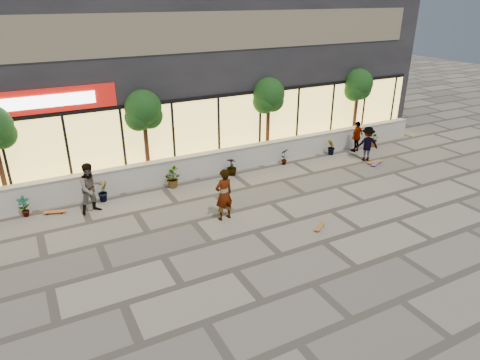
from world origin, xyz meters
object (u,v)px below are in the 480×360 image
skateboard_right_near (375,162)px  tree_east (358,87)px  skater_right_far (367,144)px  skateboard_center (320,226)px  skater_right_near (357,136)px  skater_left (91,188)px  tree_mideast (269,97)px  skateboard_right_far (376,163)px  skateboard_left (55,212)px  tree_midwest (144,112)px  skater_center (224,195)px

skateboard_right_near → tree_east: bearing=66.3°
skater_right_far → skateboard_center: bearing=58.2°
skater_right_near → tree_east: bearing=-142.0°
skater_left → skateboard_right_near: bearing=-19.2°
skater_left → skateboard_center: (6.66, -4.91, -0.89)m
skateboard_right_near → skateboard_center: bearing=-148.5°
skater_left → skater_right_far: bearing=-16.9°
tree_mideast → tree_east: size_ratio=1.00×
skater_right_far → skateboard_right_far: (0.00, -0.71, -0.77)m
skater_left → skateboard_left: 1.68m
tree_mideast → skateboard_right_far: size_ratio=5.13×
tree_midwest → skater_right_far: size_ratio=2.32×
tree_midwest → skateboard_right_near: bearing=-17.4°
tree_mideast → skater_right_far: bearing=-33.4°
tree_mideast → skater_right_near: tree_mideast is taller
tree_midwest → skater_right_near: (10.48, -1.40, -2.19)m
tree_midwest → skater_center: bearing=-74.4°
skater_right_near → skateboard_center: 8.58m
skateboard_right_near → skateboard_right_far: (-0.10, -0.18, -0.01)m
skateboard_left → skateboard_right_near: size_ratio=0.96×
skateboard_right_near → skater_center: bearing=-169.6°
skateboard_center → skateboard_right_near: size_ratio=0.80×
skateboard_center → skateboard_right_far: 7.03m
skateboard_center → skateboard_right_near: bearing=-2.3°
skater_center → skateboard_right_far: 8.83m
tree_mideast → skateboard_center: size_ratio=5.77×
tree_midwest → skater_left: tree_midwest is taller
tree_mideast → skateboard_right_far: tree_mideast is taller
skater_center → skater_left: bearing=-42.3°
skater_right_far → skateboard_left: skater_right_far is taller
skater_right_far → skateboard_center: skater_right_far is taller
skateboard_left → tree_east: bearing=23.0°
skater_center → skater_right_near: (9.15, 3.36, -0.17)m
tree_east → skater_left: tree_east is taller
tree_midwest → skater_right_near: size_ratio=2.47×
skater_right_near → skateboard_right_far: bearing=60.3°
skater_center → skateboard_right_near: size_ratio=2.27×
skater_right_near → skateboard_center: (-6.53, -5.52, -0.72)m
skateboard_center → tree_east: bearing=8.8°
tree_mideast → skateboard_right_near: tree_mideast is taller
tree_east → skateboard_right_near: bearing=-113.9°
tree_midwest → skateboard_right_far: tree_midwest is taller
skater_right_far → skateboard_left: (-14.04, 1.14, -0.76)m
tree_mideast → tree_east: same height
tree_midwest → tree_east: same height
tree_mideast → skater_left: 9.17m
tree_midwest → skater_left: (-2.71, -2.02, -2.02)m
tree_mideast → skater_left: (-8.71, -2.02, -2.02)m
tree_midwest → skateboard_right_near: size_ratio=4.64×
skater_right_far → skateboard_right_near: skater_right_far is taller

